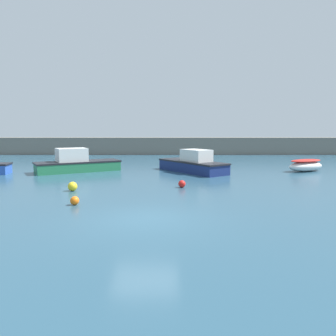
{
  "coord_description": "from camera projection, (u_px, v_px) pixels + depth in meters",
  "views": [
    {
      "loc": [
        0.87,
        -11.97,
        3.38
      ],
      "look_at": [
        0.86,
        8.69,
        0.88
      ],
      "focal_mm": 35.0,
      "sensor_mm": 36.0,
      "label": 1
    }
  ],
  "objects": [
    {
      "name": "ground_plane",
      "position": [
        145.0,
        221.0,
        12.3
      ],
      "size": [
        120.0,
        120.0,
        0.2
      ],
      "primitive_type": "cube",
      "color": "#284C60"
    },
    {
      "name": "harbor_breakwater",
      "position": [
        162.0,
        146.0,
        43.56
      ],
      "size": [
        50.36,
        2.61,
        2.21
      ],
      "primitive_type": "cube",
      "color": "slate",
      "rests_on": "ground_plane"
    },
    {
      "name": "rowboat_with_red_cover",
      "position": [
        306.0,
        165.0,
        25.93
      ],
      "size": [
        3.57,
        2.68,
        0.96
      ],
      "rotation": [
        0.0,
        0.0,
        3.6
      ],
      "color": "white",
      "rests_on": "ground_plane"
    },
    {
      "name": "cabin_cruiser_white",
      "position": [
        193.0,
        164.0,
        25.53
      ],
      "size": [
        5.35,
        6.39,
        1.77
      ],
      "rotation": [
        0.0,
        0.0,
        2.19
      ],
      "color": "navy",
      "rests_on": "ground_plane"
    },
    {
      "name": "motorboat_with_cabin",
      "position": [
        77.0,
        163.0,
        25.75
      ],
      "size": [
        6.68,
        5.02,
        1.86
      ],
      "rotation": [
        0.0,
        0.0,
        0.51
      ],
      "color": "#287A4C",
      "rests_on": "ground_plane"
    },
    {
      "name": "mooring_buoy_orange",
      "position": [
        75.0,
        201.0,
        14.51
      ],
      "size": [
        0.39,
        0.39,
        0.39
      ],
      "primitive_type": "sphere",
      "color": "orange",
      "rests_on": "ground_plane"
    },
    {
      "name": "mooring_buoy_yellow",
      "position": [
        73.0,
        186.0,
        17.77
      ],
      "size": [
        0.51,
        0.51,
        0.51
      ],
      "primitive_type": "sphere",
      "color": "yellow",
      "rests_on": "ground_plane"
    },
    {
      "name": "mooring_buoy_red",
      "position": [
        182.0,
        184.0,
        18.83
      ],
      "size": [
        0.42,
        0.42,
        0.42
      ],
      "primitive_type": "sphere",
      "color": "red",
      "rests_on": "ground_plane"
    }
  ]
}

